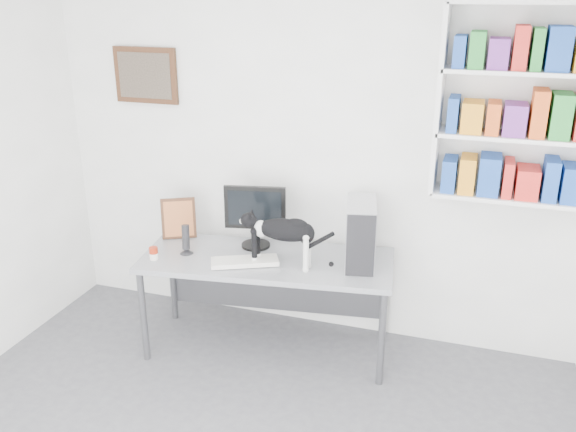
{
  "coord_description": "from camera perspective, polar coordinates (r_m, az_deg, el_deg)",
  "views": [
    {
      "loc": [
        1.18,
        -2.17,
        2.54
      ],
      "look_at": [
        -0.02,
        1.53,
        1.06
      ],
      "focal_mm": 38.0,
      "sensor_mm": 36.0,
      "label": 1
    }
  ],
  "objects": [
    {
      "name": "cat",
      "position": [
        4.11,
        -0.44,
        -2.44
      ],
      "size": [
        0.59,
        0.18,
        0.36
      ],
      "primitive_type": null,
      "rotation": [
        0.0,
        0.0,
        0.04
      ],
      "color": "black",
      "rests_on": "desk"
    },
    {
      "name": "leaning_print",
      "position": [
        4.67,
        -10.2,
        -0.15
      ],
      "size": [
        0.28,
        0.21,
        0.32
      ],
      "primitive_type": "cube",
      "rotation": [
        0.0,
        0.0,
        0.49
      ],
      "color": "#4A2717",
      "rests_on": "desk"
    },
    {
      "name": "room",
      "position": [
        2.74,
        -9.6,
        -5.25
      ],
      "size": [
        4.01,
        4.01,
        2.7
      ],
      "color": "#5B5C61",
      "rests_on": "ground"
    },
    {
      "name": "speaker",
      "position": [
        4.4,
        -9.54,
        -2.13
      ],
      "size": [
        0.12,
        0.12,
        0.22
      ],
      "primitive_type": "cylinder",
      "rotation": [
        0.0,
        0.0,
        0.33
      ],
      "color": "black",
      "rests_on": "desk"
    },
    {
      "name": "bookshelf",
      "position": [
        4.08,
        21.1,
        9.69
      ],
      "size": [
        1.03,
        0.28,
        1.24
      ],
      "primitive_type": "cube",
      "color": "silver",
      "rests_on": "room"
    },
    {
      "name": "keyboard",
      "position": [
        4.23,
        -4.08,
        -4.25
      ],
      "size": [
        0.49,
        0.36,
        0.04
      ],
      "primitive_type": "cube",
      "rotation": [
        0.0,
        0.0,
        0.44
      ],
      "color": "silver",
      "rests_on": "desk"
    },
    {
      "name": "pc_tower",
      "position": [
        4.18,
        6.79,
        -1.61
      ],
      "size": [
        0.28,
        0.47,
        0.44
      ],
      "primitive_type": "cube",
      "rotation": [
        0.0,
        0.0,
        0.21
      ],
      "color": "silver",
      "rests_on": "desk"
    },
    {
      "name": "desk",
      "position": [
        4.48,
        -1.94,
        -8.23
      ],
      "size": [
        1.84,
        0.92,
        0.74
      ],
      "primitive_type": "cube",
      "rotation": [
        0.0,
        0.0,
        0.14
      ],
      "color": "gray",
      "rests_on": "room"
    },
    {
      "name": "soup_can",
      "position": [
        4.38,
        -12.45,
        -3.43
      ],
      "size": [
        0.08,
        0.08,
        0.09
      ],
      "primitive_type": "cylinder",
      "rotation": [
        0.0,
        0.0,
        0.39
      ],
      "color": "#A5240E",
      "rests_on": "desk"
    },
    {
      "name": "wall_art",
      "position": [
        4.87,
        -13.17,
        12.7
      ],
      "size": [
        0.52,
        0.04,
        0.42
      ],
      "primitive_type": "cube",
      "color": "#4A2717",
      "rests_on": "room"
    },
    {
      "name": "monitor",
      "position": [
        4.42,
        -3.08,
        -0.02
      ],
      "size": [
        0.48,
        0.3,
        0.47
      ],
      "primitive_type": "cube",
      "rotation": [
        0.0,
        0.0,
        0.2
      ],
      "color": "black",
      "rests_on": "desk"
    }
  ]
}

